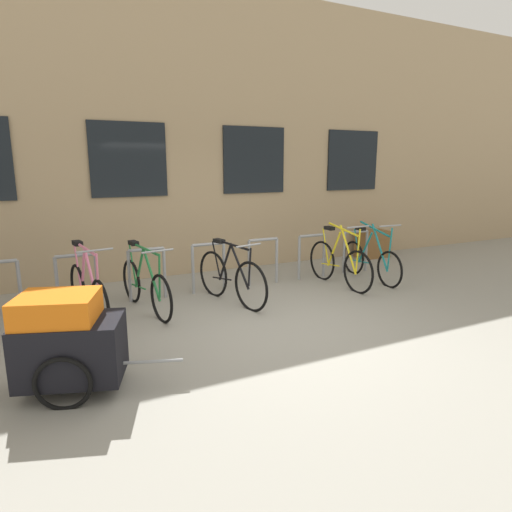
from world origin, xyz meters
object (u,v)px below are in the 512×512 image
Objects in this scene: bicycle_black at (231,277)px; bike_trailer at (69,341)px; bicycle_pink at (88,293)px; bicycle_teal at (370,260)px; bicycle_yellow at (339,263)px; bicycle_green at (145,285)px; planter_box at (373,244)px.

bicycle_black reaches higher than bike_trailer.
bicycle_pink is 4.80m from bicycle_teal.
bicycle_pink is 4.06m from bicycle_yellow.
bicycle_black is at bearing -8.58° from bicycle_green.
bicycle_black is 2.04m from bicycle_yellow.
bicycle_yellow is at bearing -0.58° from bicycle_pink.
bike_trailer is at bearing -152.20° from planter_box.
bicycle_green is 2.49× the size of planter_box.
bicycle_black is 1.12× the size of bike_trailer.
planter_box is (1.36, 1.52, -0.07)m from bicycle_teal.
planter_box is (5.39, 1.45, -0.07)m from bicycle_green.
bicycle_green is at bearing 60.78° from bike_trailer.
bicycle_pink is 0.98× the size of bicycle_green.
planter_box is at bearing 48.19° from bicycle_teal.
bicycle_black is at bearing 37.20° from bike_trailer.
bike_trailer is at bearing -119.22° from bicycle_green.
bicycle_yellow is at bearing -143.02° from planter_box.
bicycle_pink is 0.78m from bicycle_green.
bicycle_pink reaches higher than bicycle_green.
bicycle_yellow reaches higher than bicycle_pink.
planter_box is (6.50, 3.42, -0.19)m from bike_trailer.
bicycle_yellow reaches higher than planter_box.
bicycle_pink is 2.02m from bicycle_black.
bicycle_black is 0.97× the size of bicycle_yellow.
bicycle_green is 1.18× the size of bike_trailer.
bicycle_pink is at bearing 179.42° from bicycle_yellow.
bicycle_black is (2.02, -0.10, 0.00)m from bicycle_pink.
bicycle_green is at bearing -164.92° from planter_box.
bicycle_teal is 0.75m from bicycle_yellow.
bicycle_black is 0.98× the size of bicycle_teal.
bicycle_teal is at bearing 2.45° from bicycle_black.
bicycle_yellow is at bearing -175.19° from bicycle_teal.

